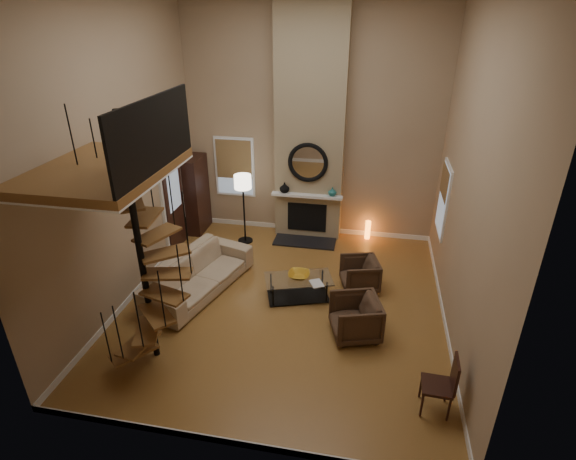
% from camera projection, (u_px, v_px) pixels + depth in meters
% --- Properties ---
extents(ground, '(6.00, 6.50, 0.01)m').
position_uv_depth(ground, '(284.00, 303.00, 8.76)').
color(ground, '#AF7B38').
rests_on(ground, ground).
extents(back_wall, '(6.00, 0.02, 5.50)m').
position_uv_depth(back_wall, '(311.00, 124.00, 10.39)').
color(back_wall, tan).
rests_on(back_wall, ground).
extents(front_wall, '(6.00, 0.02, 5.50)m').
position_uv_depth(front_wall, '(222.00, 267.00, 4.68)').
color(front_wall, tan).
rests_on(front_wall, ground).
extents(left_wall, '(0.02, 6.50, 5.50)m').
position_uv_depth(left_wall, '(119.00, 158.00, 8.04)').
color(left_wall, tan).
rests_on(left_wall, ground).
extents(right_wall, '(0.02, 6.50, 5.50)m').
position_uv_depth(right_wall, '(471.00, 180.00, 7.03)').
color(right_wall, tan).
rests_on(right_wall, ground).
extents(baseboard_back, '(6.00, 0.02, 0.12)m').
position_uv_depth(baseboard_back, '(309.00, 228.00, 11.58)').
color(baseboard_back, white).
rests_on(baseboard_back, ground).
extents(baseboard_front, '(6.00, 0.02, 0.12)m').
position_uv_depth(baseboard_front, '(236.00, 443.00, 5.88)').
color(baseboard_front, white).
rests_on(baseboard_front, ground).
extents(baseboard_left, '(0.02, 6.50, 0.12)m').
position_uv_depth(baseboard_left, '(142.00, 285.00, 9.24)').
color(baseboard_left, white).
rests_on(baseboard_left, ground).
extents(baseboard_right, '(0.02, 6.50, 0.12)m').
position_uv_depth(baseboard_right, '(444.00, 319.00, 8.23)').
color(baseboard_right, white).
rests_on(baseboard_right, ground).
extents(chimney_breast, '(1.60, 0.38, 5.50)m').
position_uv_depth(chimney_breast, '(310.00, 126.00, 10.22)').
color(chimney_breast, '#988563').
rests_on(chimney_breast, ground).
extents(hearth, '(1.50, 0.60, 0.04)m').
position_uv_depth(hearth, '(305.00, 242.00, 11.01)').
color(hearth, black).
rests_on(hearth, ground).
extents(firebox, '(0.95, 0.02, 0.72)m').
position_uv_depth(firebox, '(307.00, 217.00, 11.03)').
color(firebox, black).
rests_on(firebox, chimney_breast).
extents(mantel, '(1.70, 0.18, 0.06)m').
position_uv_depth(mantel, '(307.00, 196.00, 10.69)').
color(mantel, white).
rests_on(mantel, chimney_breast).
extents(mirror_frame, '(0.94, 0.10, 0.94)m').
position_uv_depth(mirror_frame, '(308.00, 163.00, 10.39)').
color(mirror_frame, black).
rests_on(mirror_frame, chimney_breast).
extents(mirror_disc, '(0.80, 0.01, 0.80)m').
position_uv_depth(mirror_disc, '(308.00, 163.00, 10.40)').
color(mirror_disc, white).
rests_on(mirror_disc, chimney_breast).
extents(vase_left, '(0.24, 0.24, 0.25)m').
position_uv_depth(vase_left, '(284.00, 188.00, 10.75)').
color(vase_left, black).
rests_on(vase_left, mantel).
extents(vase_right, '(0.20, 0.20, 0.21)m').
position_uv_depth(vase_right, '(332.00, 192.00, 10.56)').
color(vase_right, '#1B6060').
rests_on(vase_right, mantel).
extents(window_back, '(1.02, 0.06, 1.52)m').
position_uv_depth(window_back, '(235.00, 166.00, 11.19)').
color(window_back, white).
rests_on(window_back, back_wall).
extents(window_right, '(0.06, 1.02, 1.52)m').
position_uv_depth(window_right, '(444.00, 198.00, 9.29)').
color(window_right, white).
rests_on(window_right, right_wall).
extents(entry_door, '(0.10, 1.05, 2.16)m').
position_uv_depth(entry_door, '(174.00, 206.00, 10.37)').
color(entry_door, white).
rests_on(entry_door, ground).
extents(loft, '(1.70, 2.20, 1.09)m').
position_uv_depth(loft, '(109.00, 167.00, 6.08)').
color(loft, brown).
rests_on(loft, left_wall).
extents(spiral_stair, '(1.47, 1.47, 4.06)m').
position_uv_depth(spiral_stair, '(143.00, 261.00, 6.69)').
color(spiral_stair, black).
rests_on(spiral_stair, ground).
extents(hutch, '(0.41, 0.88, 1.96)m').
position_uv_depth(hutch, '(196.00, 195.00, 11.26)').
color(hutch, black).
rests_on(hutch, ground).
extents(sofa, '(1.68, 2.74, 0.75)m').
position_uv_depth(sofa, '(198.00, 273.00, 9.01)').
color(sofa, tan).
rests_on(sofa, ground).
extents(armchair_near, '(0.88, 0.87, 0.65)m').
position_uv_depth(armchair_near, '(363.00, 274.00, 9.06)').
color(armchair_near, '#452F1F').
rests_on(armchair_near, ground).
extents(armchair_far, '(1.01, 0.99, 0.74)m').
position_uv_depth(armchair_far, '(359.00, 317.00, 7.78)').
color(armchair_far, '#452F1F').
rests_on(armchair_far, ground).
extents(coffee_table, '(1.43, 1.02, 0.47)m').
position_uv_depth(coffee_table, '(298.00, 286.00, 8.80)').
color(coffee_table, silver).
rests_on(coffee_table, ground).
extents(bowl, '(0.42, 0.42, 0.10)m').
position_uv_depth(bowl, '(299.00, 275.00, 8.75)').
color(bowl, '#C38E22').
rests_on(bowl, coffee_table).
extents(book, '(0.33, 0.37, 0.03)m').
position_uv_depth(book, '(315.00, 284.00, 8.53)').
color(book, gray).
rests_on(book, coffee_table).
extents(floor_lamp, '(0.40, 0.40, 1.71)m').
position_uv_depth(floor_lamp, '(243.00, 187.00, 10.46)').
color(floor_lamp, black).
rests_on(floor_lamp, ground).
extents(accent_lamp, '(0.13, 0.13, 0.46)m').
position_uv_depth(accent_lamp, '(368.00, 230.00, 11.08)').
color(accent_lamp, orange).
rests_on(accent_lamp, ground).
extents(side_chair, '(0.44, 0.42, 0.93)m').
position_uv_depth(side_chair, '(444.00, 382.00, 6.21)').
color(side_chair, black).
rests_on(side_chair, ground).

